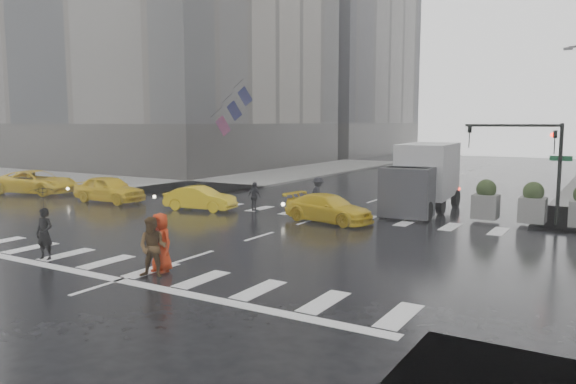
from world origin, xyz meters
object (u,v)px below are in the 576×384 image
Objects in this scene: taxi_front at (109,189)px; box_truck at (423,176)px; pedestrian_orange at (160,242)px; pedestrian_brown at (153,247)px; traffic_signal_pole at (535,153)px; taxi_mid at (200,198)px.

taxi_front is 17.40m from box_truck.
taxi_front is at bearing 147.79° from pedestrian_orange.
pedestrian_brown is 16.78m from taxi_front.
box_truck is (-5.38, 1.45, -1.38)m from traffic_signal_pole.
pedestrian_orange is (-8.63, -13.97, -2.30)m from traffic_signal_pole.
taxi_front is (-21.75, -4.36, -2.46)m from traffic_signal_pole.
taxi_front is 0.69× the size of box_truck.
box_truck is at bearing -71.61° from taxi_front.
pedestrian_orange is at bearing 89.95° from pedestrian_brown.
pedestrian_brown is at bearing -120.04° from traffic_signal_pole.
taxi_mid is at bearing -165.47° from traffic_signal_pole.
taxi_mid is at bearing -156.04° from box_truck.
pedestrian_orange is 16.27m from taxi_front.
box_truck is (10.01, 5.44, 1.22)m from taxi_mid.
pedestrian_brown reaches higher than taxi_front.
box_truck is at bearing 82.14° from pedestrian_orange.
box_truck is (3.25, 15.43, 0.92)m from pedestrian_orange.
pedestrian_orange is at bearing -121.70° from traffic_signal_pole.
pedestrian_orange is 0.49× the size of taxi_mid.
taxi_front is at bearing 120.27° from pedestrian_brown.
box_truck reaches higher than taxi_mid.
traffic_signal_pole is at bearing -19.67° from box_truck.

